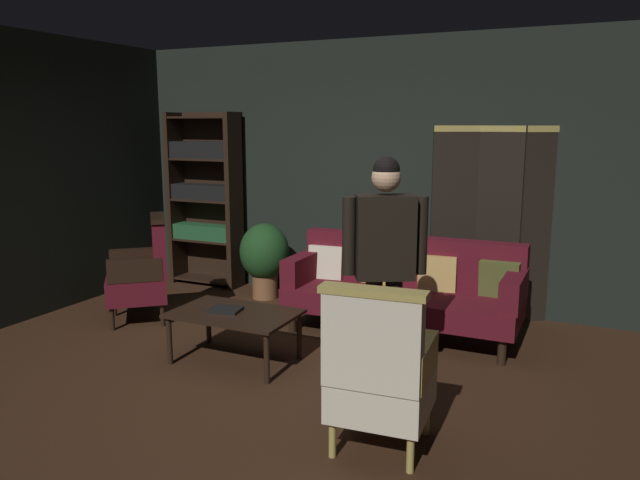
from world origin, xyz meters
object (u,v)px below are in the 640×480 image
object	(u,v)px
bookshelf	(205,196)
coffee_table	(235,318)
folding_screen	(498,220)
armchair_gilt_accent	(379,373)
velvet_couch	(404,285)
potted_plant	(264,255)
armchair_wing_left	(143,272)
book_black_cloth	(225,310)
standing_figure	(385,255)

from	to	relation	value
bookshelf	coffee_table	bearing A→B (deg)	-50.10
folding_screen	armchair_gilt_accent	world-z (taller)	folding_screen
velvet_couch	bookshelf	bearing A→B (deg)	164.69
folding_screen	potted_plant	world-z (taller)	folding_screen
coffee_table	armchair_wing_left	bearing A→B (deg)	159.05
velvet_couch	armchair_wing_left	distance (m)	2.54
bookshelf	potted_plant	world-z (taller)	bookshelf
velvet_couch	book_black_cloth	distance (m)	1.68
armchair_gilt_accent	potted_plant	size ratio (longest dim) A/B	1.24
bookshelf	armchair_wing_left	size ratio (longest dim) A/B	1.97
folding_screen	potted_plant	size ratio (longest dim) A/B	2.26
armchair_gilt_accent	armchair_wing_left	size ratio (longest dim) A/B	1.00
folding_screen	velvet_couch	size ratio (longest dim) A/B	0.90
coffee_table	book_black_cloth	distance (m)	0.10
potted_plant	folding_screen	bearing A→B (deg)	8.35
bookshelf	potted_plant	distance (m)	1.14
folding_screen	coffee_table	xyz separation A→B (m)	(-1.71, -2.09, -0.61)
bookshelf	armchair_gilt_accent	size ratio (longest dim) A/B	1.97
velvet_couch	coffee_table	size ratio (longest dim) A/B	2.12
coffee_table	armchair_wing_left	size ratio (longest dim) A/B	0.96
standing_figure	potted_plant	distance (m)	2.76
folding_screen	potted_plant	distance (m)	2.51
folding_screen	velvet_couch	distance (m)	1.21
velvet_couch	book_black_cloth	size ratio (longest dim) A/B	8.50
folding_screen	standing_figure	distance (m)	2.22
armchair_wing_left	standing_figure	distance (m)	2.81
folding_screen	bookshelf	bearing A→B (deg)	-178.18
folding_screen	velvet_couch	bearing A→B (deg)	-128.62
coffee_table	standing_figure	xyz separation A→B (m)	(1.29, -0.08, 0.65)
armchair_gilt_accent	potted_plant	world-z (taller)	armchair_gilt_accent
velvet_couch	armchair_gilt_accent	xyz separation A→B (m)	(0.49, -2.08, 0.03)
bookshelf	coffee_table	distance (m)	2.68
armchair_wing_left	book_black_cloth	world-z (taller)	armchair_wing_left
coffee_table	armchair_gilt_accent	distance (m)	1.74
standing_figure	potted_plant	size ratio (longest dim) A/B	2.02
armchair_gilt_accent	armchair_wing_left	bearing A→B (deg)	155.00
bookshelf	potted_plant	bearing A→B (deg)	-14.90
bookshelf	armchair_wing_left	xyz separation A→B (m)	(0.27, -1.45, -0.58)
folding_screen	armchair_gilt_accent	bearing A→B (deg)	-93.68
book_black_cloth	armchair_wing_left	bearing A→B (deg)	157.43
folding_screen	armchair_wing_left	xyz separation A→B (m)	(-3.11, -1.56, -0.50)
bookshelf	armchair_gilt_accent	distance (m)	4.29
standing_figure	armchair_wing_left	bearing A→B (deg)	167.13
velvet_couch	potted_plant	size ratio (longest dim) A/B	2.52
folding_screen	coffee_table	world-z (taller)	folding_screen
velvet_couch	standing_figure	bearing A→B (deg)	-79.19
armchair_wing_left	book_black_cloth	distance (m)	1.43
armchair_wing_left	coffee_table	bearing A→B (deg)	-20.95
armchair_wing_left	potted_plant	distance (m)	1.38
armchair_gilt_accent	potted_plant	xyz separation A→B (m)	(-2.25, 2.57, -0.00)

